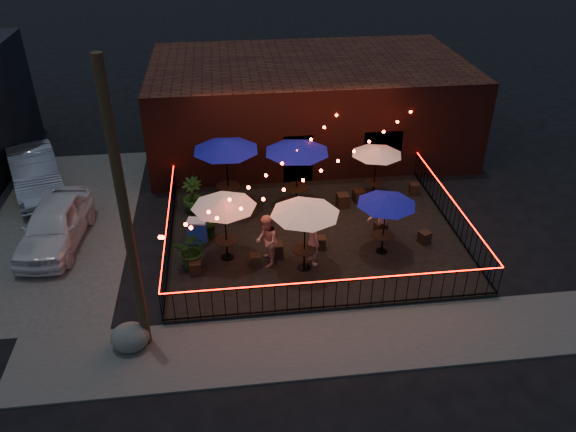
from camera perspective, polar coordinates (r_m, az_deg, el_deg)
name	(u,v)px	position (r m, az deg, el deg)	size (l,w,h in m)	color
ground	(323,271)	(18.43, 3.59, -5.63)	(110.00, 110.00, 0.00)	black
patio	(313,236)	(19.99, 2.59, -2.03)	(10.00, 8.00, 0.15)	black
sidewalk	(344,341)	(16.00, 5.68, -12.53)	(18.00, 2.50, 0.05)	#42413D
brick_building	(308,105)	(26.34, 2.04, 11.25)	(14.00, 8.00, 4.00)	#34140E
utility_pole	(126,220)	(14.00, -16.14, -0.36)	(0.26, 0.26, 8.00)	#312214
fence_front	(336,294)	(16.48, 4.90, -7.95)	(10.00, 0.04, 1.04)	black
fence_left	(169,231)	(19.56, -11.98, -1.54)	(0.04, 8.00, 1.04)	black
fence_right	(451,213)	(21.01, 16.22, 0.31)	(0.04, 8.00, 1.04)	black
festoon_lights	(286,181)	(18.36, -0.19, 3.61)	(10.02, 8.72, 1.32)	#FF230C
cafe_table_0	(224,203)	(17.73, -6.54, 1.33)	(2.22, 2.22, 2.31)	black
cafe_table_1	(226,146)	(20.64, -6.36, 7.07)	(3.17, 3.17, 2.72)	black
cafe_table_2	(305,210)	(17.09, 1.75, 0.64)	(2.30, 2.30, 2.40)	black
cafe_table_3	(297,148)	(20.49, 0.91, 6.92)	(2.99, 2.99, 2.67)	black
cafe_table_4	(387,201)	(18.27, 10.00, 1.52)	(2.10, 2.10, 2.16)	black
cafe_table_5	(377,151)	(21.59, 9.03, 6.51)	(2.19, 2.19, 2.16)	black
bistro_chair_0	(195,268)	(18.17, -9.39, -5.19)	(0.38, 0.38, 0.45)	black
bistro_chair_1	(256,260)	(18.30, -3.31, -4.52)	(0.35, 0.35, 0.42)	black
bistro_chair_2	(207,216)	(20.74, -8.27, -0.05)	(0.37, 0.37, 0.44)	black
bistro_chair_3	(241,211)	(20.92, -4.78, 0.54)	(0.39, 0.39, 0.47)	black
bistro_chair_4	(277,250)	(18.71, -1.15, -3.46)	(0.40, 0.40, 0.48)	black
bistro_chair_5	(320,243)	(19.14, 3.30, -2.71)	(0.35, 0.35, 0.42)	black
bistro_chair_6	(291,205)	(21.17, 0.34, 1.12)	(0.42, 0.42, 0.50)	black
bistro_chair_7	(343,200)	(21.57, 5.57, 1.60)	(0.44, 0.44, 0.52)	black
bistro_chair_8	(381,229)	(20.05, 9.39, -1.31)	(0.39, 0.39, 0.46)	black
bistro_chair_9	(424,237)	(19.95, 13.69, -2.10)	(0.36, 0.36, 0.42)	black
bistro_chair_10	(359,196)	(21.97, 7.21, 2.04)	(0.41, 0.41, 0.49)	black
bistro_chair_11	(414,189)	(22.93, 12.69, 2.72)	(0.36, 0.36, 0.42)	black
patron_a	(313,241)	(18.07, 2.52, -2.56)	(0.62, 0.40, 1.69)	tan
patron_b	(267,241)	(17.97, -2.18, -2.55)	(0.87, 0.68, 1.80)	tan
patron_c	(383,215)	(19.75, 9.60, 0.08)	(1.04, 0.60, 1.61)	#D4A190
potted_shrub_a	(193,250)	(18.28, -9.67, -3.43)	(1.12, 0.97, 1.25)	#1D4013
potted_shrub_b	(209,220)	(19.64, -7.98, -0.37)	(0.75, 0.61, 1.37)	#143F13
potted_shrub_c	(192,196)	(21.22, -9.68, 2.07)	(0.77, 0.77, 1.38)	#0E370E
cooler	(198,231)	(19.53, -9.17, -1.51)	(0.75, 0.60, 0.87)	#1E44B9
boulder	(130,337)	(16.10, -15.75, -11.78)	(0.97, 0.82, 0.76)	#484843
car_white	(55,225)	(20.92, -22.62, -0.81)	(1.80, 4.49, 1.53)	silver
car_silver	(35,172)	(24.82, -24.29, 4.06)	(1.72, 4.93, 1.63)	#9C9DA4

